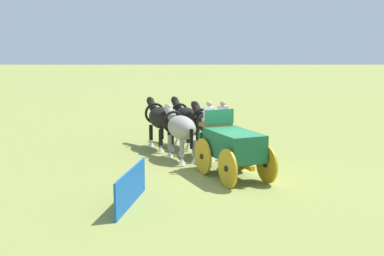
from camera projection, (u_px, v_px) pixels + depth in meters
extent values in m
plane|color=olive|center=(233.00, 178.00, 18.24)|extent=(220.00, 220.00, 0.00)
cube|color=#195B38|center=(234.00, 145.00, 18.04)|extent=(2.86, 2.20, 0.96)
cube|color=brown|center=(216.00, 124.00, 19.34)|extent=(0.98, 1.32, 0.12)
cube|color=#195B38|center=(211.00, 139.00, 19.81)|extent=(0.63, 1.07, 0.60)
cube|color=#195B38|center=(219.00, 117.00, 19.02)|extent=(0.51, 1.12, 0.55)
cube|color=gold|center=(234.00, 160.00, 18.14)|extent=(2.65, 1.23, 0.16)
cylinder|color=gold|center=(203.00, 156.00, 18.77)|extent=(1.27, 0.59, 1.35)
cylinder|color=black|center=(203.00, 156.00, 18.77)|extent=(0.25, 0.24, 0.20)
cylinder|color=gold|center=(239.00, 153.00, 19.35)|extent=(1.27, 0.59, 1.35)
cylinder|color=black|center=(239.00, 153.00, 19.35)|extent=(0.25, 0.24, 0.20)
cylinder|color=gold|center=(228.00, 169.00, 16.92)|extent=(1.27, 0.59, 1.35)
cylinder|color=black|center=(228.00, 169.00, 16.92)|extent=(0.25, 0.24, 0.20)
cylinder|color=gold|center=(267.00, 164.00, 17.50)|extent=(1.27, 0.59, 1.35)
cylinder|color=black|center=(267.00, 164.00, 17.50)|extent=(0.25, 0.24, 0.20)
cylinder|color=brown|center=(205.00, 146.00, 20.47)|extent=(2.44, 1.09, 0.10)
cube|color=#BCB293|center=(208.00, 121.00, 19.32)|extent=(0.49, 0.45, 0.16)
cube|color=silver|center=(209.00, 114.00, 19.17)|extent=(0.36, 0.42, 0.55)
sphere|color=tan|center=(209.00, 104.00, 19.10)|extent=(0.22, 0.22, 0.22)
cube|color=slate|center=(221.00, 120.00, 19.54)|extent=(0.49, 0.45, 0.16)
cube|color=silver|center=(223.00, 113.00, 19.39)|extent=(0.36, 0.42, 0.55)
sphere|color=tan|center=(223.00, 103.00, 19.33)|extent=(0.22, 0.22, 0.22)
ellipsoid|color=#9E998E|center=(182.00, 128.00, 20.93)|extent=(2.26, 1.70, 0.99)
cylinder|color=#9E998E|center=(170.00, 143.00, 21.60)|extent=(0.18, 0.18, 0.68)
cone|color=silver|center=(170.00, 154.00, 21.68)|extent=(0.30, 0.30, 0.29)
cylinder|color=#9E998E|center=(182.00, 142.00, 21.81)|extent=(0.18, 0.18, 0.68)
cone|color=silver|center=(182.00, 153.00, 21.89)|extent=(0.30, 0.30, 0.29)
cylinder|color=#9E998E|center=(182.00, 149.00, 20.30)|extent=(0.18, 0.18, 0.68)
cone|color=silver|center=(182.00, 161.00, 20.38)|extent=(0.30, 0.30, 0.29)
cylinder|color=#9E998E|center=(194.00, 148.00, 20.51)|extent=(0.18, 0.18, 0.68)
cone|color=silver|center=(194.00, 160.00, 20.59)|extent=(0.30, 0.30, 0.29)
cylinder|color=#9E998E|center=(171.00, 114.00, 22.04)|extent=(1.01, 0.70, 0.81)
ellipsoid|color=#9E998E|center=(168.00, 107.00, 22.33)|extent=(0.65, 0.47, 0.32)
cube|color=silver|center=(166.00, 107.00, 22.58)|extent=(0.09, 0.12, 0.24)
torus|color=black|center=(174.00, 122.00, 21.75)|extent=(0.50, 0.98, 1.01)
cylinder|color=black|center=(191.00, 139.00, 20.01)|extent=(0.14, 0.14, 0.80)
ellipsoid|color=black|center=(210.00, 124.00, 21.42)|extent=(2.26, 1.64, 0.91)
cylinder|color=black|center=(198.00, 139.00, 22.10)|extent=(0.18, 0.18, 0.75)
cone|color=silver|center=(198.00, 151.00, 22.19)|extent=(0.30, 0.30, 0.32)
cylinder|color=black|center=(208.00, 138.00, 22.30)|extent=(0.18, 0.18, 0.75)
cone|color=silver|center=(208.00, 150.00, 22.38)|extent=(0.30, 0.30, 0.32)
cylinder|color=black|center=(212.00, 145.00, 20.79)|extent=(0.18, 0.18, 0.75)
cone|color=silver|center=(212.00, 158.00, 20.87)|extent=(0.30, 0.30, 0.32)
cylinder|color=black|center=(223.00, 144.00, 20.98)|extent=(0.18, 0.18, 0.75)
cone|color=silver|center=(222.00, 157.00, 21.06)|extent=(0.30, 0.30, 0.32)
cylinder|color=black|center=(198.00, 111.00, 22.54)|extent=(1.01, 0.70, 0.81)
ellipsoid|color=black|center=(195.00, 105.00, 22.83)|extent=(0.65, 0.47, 0.32)
cube|color=silver|center=(192.00, 104.00, 23.08)|extent=(0.09, 0.12, 0.24)
torus|color=black|center=(201.00, 119.00, 22.25)|extent=(0.47, 0.91, 0.94)
cylinder|color=black|center=(221.00, 135.00, 20.48)|extent=(0.14, 0.14, 0.80)
ellipsoid|color=black|center=(161.00, 118.00, 23.29)|extent=(2.23, 1.69, 1.00)
cylinder|color=black|center=(151.00, 132.00, 23.95)|extent=(0.18, 0.18, 0.72)
cone|color=silver|center=(151.00, 143.00, 24.03)|extent=(0.30, 0.30, 0.31)
cylinder|color=black|center=(162.00, 132.00, 24.16)|extent=(0.18, 0.18, 0.72)
cone|color=silver|center=(162.00, 142.00, 24.24)|extent=(0.30, 0.30, 0.31)
cylinder|color=black|center=(161.00, 137.00, 22.68)|extent=(0.18, 0.18, 0.72)
cone|color=silver|center=(161.00, 149.00, 22.76)|extent=(0.30, 0.30, 0.31)
cylinder|color=black|center=(172.00, 137.00, 22.89)|extent=(0.18, 0.18, 0.72)
cone|color=silver|center=(172.00, 148.00, 22.97)|extent=(0.30, 0.30, 0.31)
cylinder|color=black|center=(152.00, 106.00, 24.37)|extent=(1.01, 0.70, 0.81)
ellipsoid|color=black|center=(150.00, 100.00, 24.67)|extent=(0.65, 0.47, 0.32)
cube|color=silver|center=(148.00, 99.00, 24.92)|extent=(0.09, 0.12, 0.24)
torus|color=black|center=(155.00, 113.00, 24.09)|extent=(0.50, 0.99, 1.02)
cylinder|color=black|center=(169.00, 128.00, 22.38)|extent=(0.14, 0.14, 0.80)
ellipsoid|color=black|center=(187.00, 117.00, 23.79)|extent=(2.25, 1.60, 0.87)
cylinder|color=black|center=(177.00, 130.00, 24.48)|extent=(0.18, 0.18, 0.75)
cone|color=silver|center=(177.00, 141.00, 24.57)|extent=(0.30, 0.30, 0.32)
cylinder|color=black|center=(186.00, 129.00, 24.66)|extent=(0.18, 0.18, 0.75)
cone|color=silver|center=(186.00, 140.00, 24.75)|extent=(0.30, 0.30, 0.32)
cylinder|color=black|center=(188.00, 135.00, 23.15)|extent=(0.18, 0.18, 0.75)
cone|color=silver|center=(188.00, 146.00, 23.24)|extent=(0.30, 0.30, 0.32)
cylinder|color=black|center=(198.00, 134.00, 23.34)|extent=(0.18, 0.18, 0.75)
cone|color=silver|center=(198.00, 145.00, 23.42)|extent=(0.30, 0.30, 0.32)
cylinder|color=black|center=(177.00, 105.00, 24.91)|extent=(1.01, 0.70, 0.81)
ellipsoid|color=black|center=(174.00, 100.00, 25.20)|extent=(0.65, 0.47, 0.32)
cube|color=silver|center=(172.00, 99.00, 25.46)|extent=(0.09, 0.12, 0.24)
torus|color=black|center=(180.00, 112.00, 24.62)|extent=(0.46, 0.88, 0.90)
cylinder|color=black|center=(196.00, 126.00, 22.84)|extent=(0.14, 0.14, 0.80)
cube|color=#1959B2|center=(131.00, 187.00, 15.12)|extent=(3.17, 0.55, 1.10)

